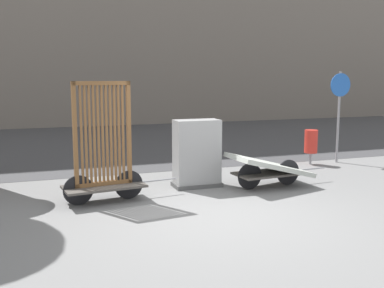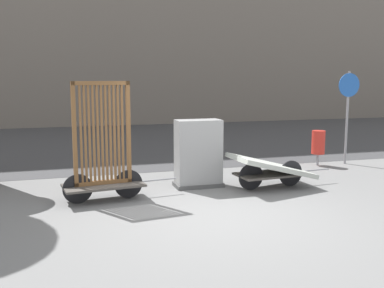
# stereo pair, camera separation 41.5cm
# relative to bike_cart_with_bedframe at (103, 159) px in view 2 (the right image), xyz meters

# --- Properties ---
(ground_plane) EXTENTS (60.00, 60.00, 0.00)m
(ground_plane) POSITION_rel_bike_cart_with_bedframe_xyz_m (1.66, -1.47, -0.76)
(ground_plane) COLOR slate
(road_strip) EXTENTS (56.00, 10.61, 0.01)m
(road_strip) POSITION_rel_bike_cart_with_bedframe_xyz_m (1.66, 7.44, -0.76)
(road_strip) COLOR #424244
(road_strip) RESTS_ON ground_plane
(bike_cart_with_bedframe) EXTENTS (2.15, 0.88, 2.15)m
(bike_cart_with_bedframe) POSITION_rel_bike_cart_with_bedframe_xyz_m (0.00, 0.00, 0.00)
(bike_cart_with_bedframe) COLOR #4C4742
(bike_cart_with_bedframe) RESTS_ON ground_plane
(bike_cart_with_mattress) EXTENTS (2.25, 1.09, 0.71)m
(bike_cart_with_mattress) POSITION_rel_bike_cart_with_bedframe_xyz_m (3.32, -0.00, -0.36)
(bike_cart_with_mattress) COLOR #4C4742
(bike_cart_with_mattress) RESTS_ON ground_plane
(utility_cabinet) EXTENTS (0.97, 0.52, 1.37)m
(utility_cabinet) POSITION_rel_bike_cart_with_bedframe_xyz_m (1.95, 0.53, -0.12)
(utility_cabinet) COLOR #4C4C4C
(utility_cabinet) RESTS_ON ground_plane
(trash_bin) EXTENTS (0.33, 0.33, 0.88)m
(trash_bin) POSITION_rel_bike_cart_with_bedframe_xyz_m (5.50, 1.79, -0.18)
(trash_bin) COLOR gray
(trash_bin) RESTS_ON ground_plane
(sign_post) EXTENTS (0.59, 0.06, 2.36)m
(sign_post) POSITION_rel_bike_cart_with_bedframe_xyz_m (6.30, 1.78, 0.80)
(sign_post) COLOR gray
(sign_post) RESTS_ON ground_plane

